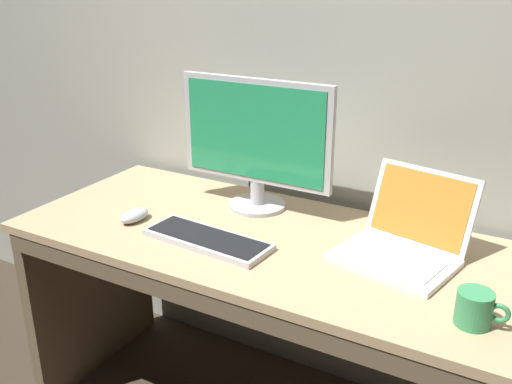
{
  "coord_description": "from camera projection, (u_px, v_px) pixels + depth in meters",
  "views": [
    {
      "loc": [
        0.72,
        -1.41,
        1.52
      ],
      "look_at": [
        -0.07,
        0.0,
        0.89
      ],
      "focal_mm": 39.96,
      "sensor_mm": 36.0,
      "label": 1
    }
  ],
  "objects": [
    {
      "name": "laptop_white",
      "position": [
        403.0,
        241.0,
        1.62
      ],
      "size": [
        0.37,
        0.37,
        0.23
      ],
      "color": "white",
      "rests_on": "desk"
    },
    {
      "name": "wired_keyboard",
      "position": [
        207.0,
        239.0,
        1.72
      ],
      "size": [
        0.41,
        0.18,
        0.02
      ],
      "color": "#BCBCC1",
      "rests_on": "desk"
    },
    {
      "name": "coffee_mug",
      "position": [
        475.0,
        308.0,
        1.31
      ],
      "size": [
        0.12,
        0.08,
        0.09
      ],
      "color": "#388E56",
      "rests_on": "desk"
    },
    {
      "name": "desk",
      "position": [
        273.0,
        303.0,
        1.82
      ],
      "size": [
        1.66,
        0.68,
        0.75
      ],
      "color": "tan",
      "rests_on": "ground"
    },
    {
      "name": "external_monitor",
      "position": [
        256.0,
        141.0,
        1.88
      ],
      "size": [
        0.55,
        0.2,
        0.45
      ],
      "color": "#B7B7BC",
      "rests_on": "desk"
    },
    {
      "name": "computer_mouse",
      "position": [
        134.0,
        216.0,
        1.86
      ],
      "size": [
        0.07,
        0.12,
        0.04
      ],
      "primitive_type": "ellipsoid",
      "rotation": [
        0.0,
        0.0,
        -0.07
      ],
      "color": "#B7B7BC",
      "rests_on": "desk"
    }
  ]
}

